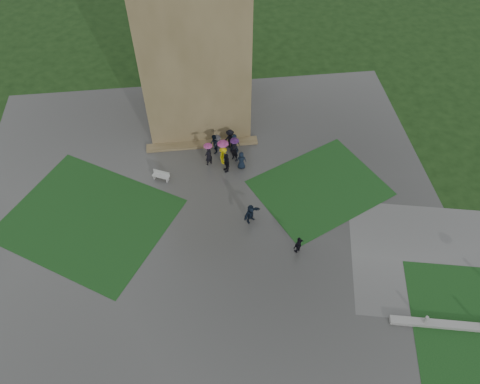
{
  "coord_description": "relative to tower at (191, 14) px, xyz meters",
  "views": [
    {
      "loc": [
        -0.05,
        -17.16,
        26.55
      ],
      "look_at": [
        2.37,
        4.28,
        1.2
      ],
      "focal_mm": 35.0,
      "sensor_mm": 36.0,
      "label": 1
    }
  ],
  "objects": [
    {
      "name": "bench",
      "position": [
        -3.31,
        -7.75,
        -8.59
      ],
      "size": [
        1.37,
        0.92,
        0.76
      ],
      "rotation": [
        0.0,
        0.0,
        -0.42
      ],
      "color": "#A5A5A1",
      "rests_on": "plaza"
    },
    {
      "name": "lawn_inset_left",
      "position": [
        -8.5,
        -11.0,
        -8.97
      ],
      "size": [
        14.1,
        13.46,
        0.01
      ],
      "primitive_type": "cube",
      "rotation": [
        0.0,
        0.0,
        -0.56
      ],
      "color": "#133614",
      "rests_on": "plaza"
    },
    {
      "name": "visitor_cluster",
      "position": [
        1.7,
        -6.02,
        -7.92
      ],
      "size": [
        3.25,
        3.51,
        2.39
      ],
      "color": "black",
      "rests_on": "plaza"
    },
    {
      "name": "plaza",
      "position": [
        0.0,
        -13.0,
        -8.99
      ],
      "size": [
        34.0,
        34.0,
        0.02
      ],
      "primitive_type": "cube",
      "color": "#353633",
      "rests_on": "ground"
    },
    {
      "name": "pedestrian_mid",
      "position": [
        2.93,
        -12.44,
        -8.18
      ],
      "size": [
        1.51,
        1.34,
        1.61
      ],
      "primitive_type": "imported",
      "rotation": [
        0.0,
        0.0,
        0.66
      ],
      "color": "black",
      "rests_on": "plaza"
    },
    {
      "name": "tower_plinth",
      "position": [
        0.0,
        -4.4,
        -8.87
      ],
      "size": [
        9.0,
        0.8,
        0.22
      ],
      "primitive_type": "cube",
      "color": "brown",
      "rests_on": "plaza"
    },
    {
      "name": "ground",
      "position": [
        0.0,
        -15.0,
        -9.0
      ],
      "size": [
        120.0,
        120.0,
        0.0
      ],
      "primitive_type": "plane",
      "color": "black"
    },
    {
      "name": "pedestrian_near",
      "position": [
        5.75,
        -15.35,
        -8.23
      ],
      "size": [
        1.01,
        0.92,
        1.5
      ],
      "primitive_type": "imported",
      "rotation": [
        0.0,
        0.0,
        3.75
      ],
      "color": "black",
      "rests_on": "plaza"
    },
    {
      "name": "tower",
      "position": [
        0.0,
        0.0,
        0.0
      ],
      "size": [
        8.0,
        8.0,
        18.0
      ],
      "primitive_type": "cube",
      "color": "brown",
      "rests_on": "ground"
    },
    {
      "name": "lawn_inset_right",
      "position": [
        8.5,
        -10.0,
        -8.97
      ],
      "size": [
        11.12,
        10.15,
        0.01
      ],
      "primitive_type": "cube",
      "rotation": [
        0.0,
        0.0,
        0.44
      ],
      "color": "#133614",
      "rests_on": "plaza"
    }
  ]
}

